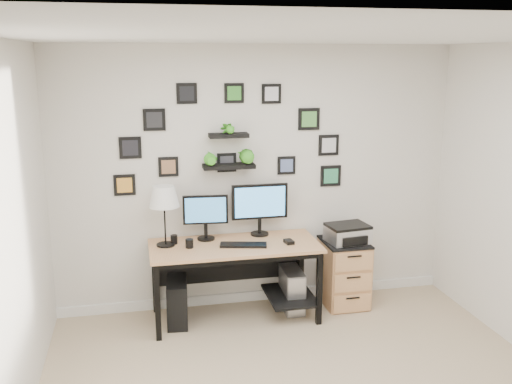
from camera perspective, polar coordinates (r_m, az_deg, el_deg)
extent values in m
plane|color=white|center=(3.62, 7.11, 15.20)|extent=(4.00, 4.00, 0.00)
plane|color=silver|center=(5.67, 0.12, 1.40)|extent=(4.00, 0.00, 4.00)
cube|color=white|center=(6.04, 0.15, -10.30)|extent=(4.00, 0.03, 0.10)
cube|color=tan|center=(5.42, -2.15, -5.40)|extent=(1.60, 0.70, 0.03)
cube|color=black|center=(5.43, -2.15, -5.80)|extent=(1.54, 0.64, 0.05)
cube|color=black|center=(5.82, -2.70, -6.94)|extent=(1.44, 0.02, 0.41)
cube|color=black|center=(5.73, 3.41, -10.28)|extent=(0.45, 0.63, 0.03)
cube|color=black|center=(5.21, -9.83, -10.84)|extent=(0.05, 0.05, 0.72)
cube|color=black|center=(5.76, -10.10, -8.42)|extent=(0.05, 0.05, 0.72)
cube|color=black|center=(5.45, 6.34, -9.56)|extent=(0.05, 0.05, 0.72)
cube|color=black|center=(5.98, 4.52, -7.39)|extent=(0.05, 0.05, 0.72)
cylinder|color=black|center=(5.57, -5.02, -4.65)|extent=(0.18, 0.18, 0.02)
cylinder|color=black|center=(5.55, -5.03, -3.91)|extent=(0.04, 0.04, 0.15)
cube|color=black|center=(5.48, -5.08, -1.77)|extent=(0.43, 0.07, 0.28)
cube|color=#3F8CCC|center=(5.46, -5.07, -1.82)|extent=(0.39, 0.04, 0.24)
cylinder|color=black|center=(5.69, 0.36, -4.20)|extent=(0.18, 0.18, 0.02)
cylinder|color=black|center=(5.66, 0.36, -3.43)|extent=(0.04, 0.04, 0.16)
cube|color=black|center=(5.59, 0.38, -0.96)|extent=(0.56, 0.03, 0.35)
cube|color=#3F8CCC|center=(5.57, 0.42, -1.01)|extent=(0.50, 0.01, 0.30)
cube|color=black|center=(5.36, -1.27, -5.31)|extent=(0.46, 0.23, 0.02)
cube|color=black|center=(5.44, 3.31, -4.99)|extent=(0.09, 0.12, 0.03)
cylinder|color=black|center=(5.44, -9.01, -5.22)|extent=(0.17, 0.17, 0.02)
cylinder|color=black|center=(5.36, -9.12, -2.56)|extent=(0.02, 0.02, 0.52)
cone|color=white|center=(5.31, -9.20, -0.43)|extent=(0.28, 0.28, 0.19)
cylinder|color=black|center=(5.34, -6.68, -5.14)|extent=(0.07, 0.07, 0.08)
cylinder|color=black|center=(5.47, -8.20, -4.72)|extent=(0.07, 0.07, 0.09)
cube|color=black|center=(5.56, -7.88, -10.81)|extent=(0.22, 0.44, 0.43)
cube|color=gray|center=(5.79, 3.61, -9.70)|extent=(0.20, 0.43, 0.42)
cube|color=silver|center=(5.61, 4.11, -10.52)|extent=(0.17, 0.02, 0.39)
cube|color=tan|center=(5.94, 8.75, -8.03)|extent=(0.42, 0.50, 0.65)
cube|color=black|center=(5.83, 8.86, -4.97)|extent=(0.43, 0.51, 0.02)
cube|color=tan|center=(5.80, 9.58, -10.92)|extent=(0.39, 0.02, 0.18)
cylinder|color=black|center=(5.77, 9.66, -10.43)|extent=(0.14, 0.02, 0.02)
cube|color=tan|center=(5.72, 9.67, -8.94)|extent=(0.39, 0.02, 0.18)
cylinder|color=black|center=(5.68, 9.75, -8.43)|extent=(0.14, 0.02, 0.02)
cube|color=tan|center=(5.64, 9.76, -6.90)|extent=(0.39, 0.02, 0.18)
cylinder|color=black|center=(5.61, 9.83, -6.37)|extent=(0.14, 0.02, 0.02)
cube|color=silver|center=(5.78, 9.14, -4.21)|extent=(0.43, 0.35, 0.15)
cube|color=black|center=(5.75, 9.17, -3.36)|extent=(0.43, 0.35, 0.03)
cube|color=black|center=(5.65, 9.91, -4.89)|extent=(0.27, 0.05, 0.09)
cube|color=black|center=(5.50, -2.73, 2.59)|extent=(0.50, 0.18, 0.04)
cube|color=black|center=(5.44, -2.75, 5.68)|extent=(0.38, 0.15, 0.04)
imported|color=green|center=(5.45, -4.52, 4.12)|extent=(0.15, 0.12, 0.27)
imported|color=green|center=(5.51, -1.00, 4.25)|extent=(0.15, 0.15, 0.27)
imported|color=green|center=(5.43, -2.77, 7.22)|extent=(0.13, 0.09, 0.25)
cube|color=black|center=(5.58, 1.55, 9.79)|extent=(0.19, 0.02, 0.19)
cube|color=silver|center=(5.57, 1.58, 9.78)|extent=(0.13, 0.00, 0.13)
cube|color=black|center=(5.57, -2.95, 2.96)|extent=(0.19, 0.02, 0.19)
cube|color=#3B3A42|center=(5.56, -2.93, 2.94)|extent=(0.13, 0.00, 0.13)
cube|color=black|center=(5.54, -13.01, 0.69)|extent=(0.20, 0.02, 0.20)
cube|color=gold|center=(5.53, -13.01, 0.66)|extent=(0.14, 0.00, 0.14)
cube|color=black|center=(5.71, 3.06, 2.68)|extent=(0.18, 0.02, 0.18)
cube|color=slate|center=(5.70, 3.09, 2.66)|extent=(0.13, 0.00, 0.13)
cube|color=black|center=(5.80, 7.28, 4.67)|extent=(0.21, 0.02, 0.21)
cube|color=silver|center=(5.79, 7.31, 4.66)|extent=(0.15, 0.00, 0.15)
cube|color=black|center=(5.87, 7.47, 1.61)|extent=(0.21, 0.02, 0.21)
cube|color=#349061|center=(5.86, 7.51, 1.59)|extent=(0.15, 0.00, 0.15)
cube|color=black|center=(5.44, -10.14, 7.12)|extent=(0.21, 0.02, 0.21)
cube|color=black|center=(5.43, -10.13, 7.11)|extent=(0.14, 0.00, 0.14)
cube|color=black|center=(5.44, -6.94, 9.76)|extent=(0.19, 0.02, 0.19)
cube|color=black|center=(5.43, -6.93, 9.75)|extent=(0.14, 0.00, 0.14)
cube|color=black|center=(5.52, -8.75, 2.52)|extent=(0.19, 0.02, 0.19)
cube|color=#8F6242|center=(5.51, -8.75, 2.50)|extent=(0.13, 0.00, 0.13)
cube|color=black|center=(5.70, 5.31, 7.27)|extent=(0.22, 0.02, 0.22)
cube|color=#4F9443|center=(5.69, 5.35, 7.26)|extent=(0.15, 0.00, 0.15)
cube|color=black|center=(5.47, -12.47, 4.34)|extent=(0.21, 0.02, 0.21)
cube|color=black|center=(5.46, -12.47, 4.32)|extent=(0.14, 0.00, 0.14)
cube|color=black|center=(5.50, -2.20, 9.85)|extent=(0.19, 0.02, 0.19)
cube|color=#3A8E2F|center=(5.49, -2.18, 9.84)|extent=(0.13, 0.00, 0.13)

